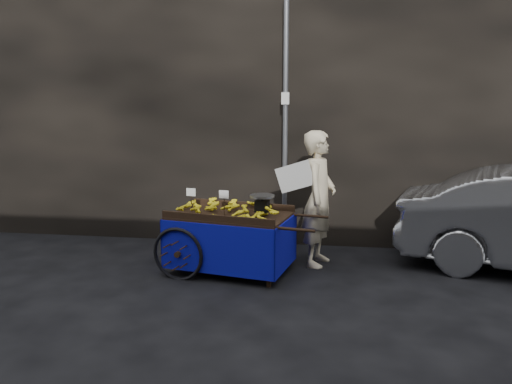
# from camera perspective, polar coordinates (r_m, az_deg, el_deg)

# --- Properties ---
(ground) EXTENTS (80.00, 80.00, 0.00)m
(ground) POSITION_cam_1_polar(r_m,az_deg,el_deg) (6.94, -0.26, -9.50)
(ground) COLOR black
(ground) RESTS_ON ground
(building_wall) EXTENTS (13.50, 2.00, 5.00)m
(building_wall) POSITION_cam_1_polar(r_m,az_deg,el_deg) (9.08, 4.72, 11.19)
(building_wall) COLOR black
(building_wall) RESTS_ON ground
(street_pole) EXTENTS (0.12, 0.10, 4.00)m
(street_pole) POSITION_cam_1_polar(r_m,az_deg,el_deg) (7.80, 3.37, 7.74)
(street_pole) COLOR slate
(street_pole) RESTS_ON ground
(banana_cart) EXTENTS (2.35, 1.39, 1.19)m
(banana_cart) POSITION_cam_1_polar(r_m,az_deg,el_deg) (6.93, -3.32, -3.19)
(banana_cart) COLOR black
(banana_cart) RESTS_ON ground
(vendor) EXTENTS (0.94, 0.80, 1.95)m
(vendor) POSITION_cam_1_polar(r_m,az_deg,el_deg) (7.22, 7.20, -0.75)
(vendor) COLOR beige
(vendor) RESTS_ON ground
(plastic_bag) EXTENTS (0.27, 0.21, 0.24)m
(plastic_bag) POSITION_cam_1_polar(r_m,az_deg,el_deg) (7.08, 2.45, -8.10)
(plastic_bag) COLOR blue
(plastic_bag) RESTS_ON ground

